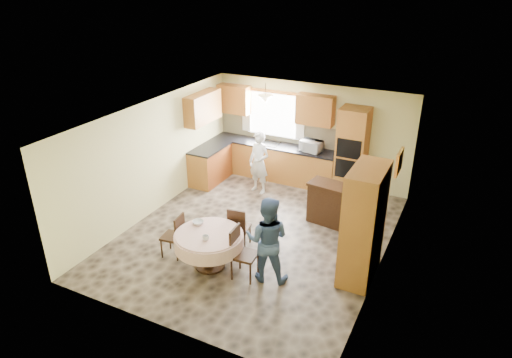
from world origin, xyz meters
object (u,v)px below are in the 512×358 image
object	(u,v)px
oven_tower	(352,152)
person_dining	(267,240)
sideboard	(336,207)
cupboard	(363,224)
chair_back	(238,226)
chair_right	(241,250)
dining_table	(209,241)
chair_left	(176,234)
person_sink	(259,162)

from	to	relation	value
oven_tower	person_dining	xyz separation A→B (m)	(-0.35, -3.89, -0.27)
sideboard	cupboard	world-z (taller)	cupboard
chair_back	person_dining	world-z (taller)	person_dining
chair_back	chair_right	size ratio (longest dim) A/B	0.92
chair_back	person_dining	distance (m)	1.13
dining_table	person_dining	bearing A→B (deg)	8.61
sideboard	chair_right	bearing A→B (deg)	-103.13
dining_table	chair_left	distance (m)	0.75
oven_tower	dining_table	size ratio (longest dim) A/B	1.71
chair_back	person_sink	bearing A→B (deg)	-82.18
sideboard	person_dining	xyz separation A→B (m)	(-0.51, -2.31, 0.36)
person_sink	person_dining	size ratio (longest dim) A/B	0.97
oven_tower	chair_right	distance (m)	4.15
dining_table	person_dining	xyz separation A→B (m)	(1.07, 0.16, 0.24)
chair_back	chair_right	xyz separation A→B (m)	(0.46, -0.76, 0.04)
dining_table	sideboard	bearing A→B (deg)	57.45
chair_right	person_dining	distance (m)	0.53
oven_tower	dining_table	distance (m)	4.33
dining_table	oven_tower	bearing A→B (deg)	70.69
oven_tower	chair_left	distance (m)	4.61
dining_table	chair_left	size ratio (longest dim) A/B	1.44
sideboard	cupboard	size ratio (longest dim) A/B	0.58
cupboard	chair_right	xyz separation A→B (m)	(-1.86, -0.94, -0.51)
cupboard	person_dining	world-z (taller)	cupboard
oven_tower	chair_right	bearing A→B (deg)	-101.07
chair_back	chair_right	bearing A→B (deg)	112.29
cupboard	chair_back	size ratio (longest dim) A/B	2.37
chair_back	person_sink	world-z (taller)	person_sink
dining_table	chair_right	world-z (taller)	chair_right
chair_right	person_dining	world-z (taller)	person_dining
dining_table	person_dining	world-z (taller)	person_dining
dining_table	chair_left	world-z (taller)	chair_left
oven_tower	chair_back	bearing A→B (deg)	-110.89
oven_tower	chair_left	size ratio (longest dim) A/B	2.46
cupboard	chair_left	world-z (taller)	cupboard
chair_left	person_sink	distance (m)	3.17
dining_table	chair_left	xyz separation A→B (m)	(-0.75, 0.03, -0.07)
cupboard	dining_table	xyz separation A→B (m)	(-2.49, -0.96, -0.49)
chair_left	sideboard	bearing A→B (deg)	129.10
sideboard	chair_right	distance (m)	2.63
chair_right	chair_back	bearing A→B (deg)	27.40
cupboard	oven_tower	bearing A→B (deg)	109.06
person_sink	chair_right	bearing A→B (deg)	-56.29
dining_table	chair_back	bearing A→B (deg)	77.66
cupboard	person_sink	distance (m)	3.78
chair_left	person_sink	bearing A→B (deg)	169.20
oven_tower	person_sink	bearing A→B (deg)	-155.95
oven_tower	person_sink	xyz separation A→B (m)	(-1.98, -0.88, -0.30)
sideboard	dining_table	world-z (taller)	sideboard
oven_tower	dining_table	xyz separation A→B (m)	(-1.42, -4.06, -0.51)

